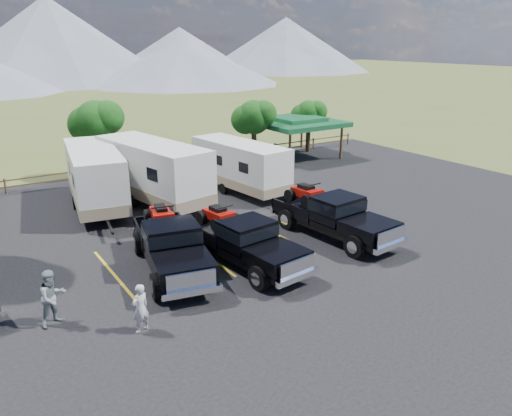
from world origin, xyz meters
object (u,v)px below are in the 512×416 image
trailer_right (240,166)px  person_a (140,308)px  person_b (53,297)px  rig_left (171,244)px  trailer_left (95,177)px  rig_center (243,240)px  trailer_center (153,172)px  pavilion (297,122)px  rig_right (332,214)px

trailer_right → person_a: (-10.74, -11.57, -0.77)m
trailer_right → person_b: size_ratio=4.60×
rig_left → trailer_right: 11.17m
rig_left → trailer_right: bearing=56.1°
trailer_right → person_a: 15.81m
trailer_left → trailer_right: 8.45m
person_a → person_b: person_b is taller
rig_center → trailer_center: bearing=83.8°
trailer_center → person_a: 13.36m
pavilion → trailer_left: 17.60m
rig_left → trailer_right: trailer_right is taller
rig_center → trailer_left: 11.05m
pavilion → trailer_right: (-8.79, -5.87, -1.14)m
trailer_center → person_a: (-5.41, -12.18, -1.01)m
trailer_left → person_b: 12.22m
rig_right → trailer_left: bearing=123.0°
trailer_center → trailer_right: bearing=-16.7°
trailer_left → person_b: size_ratio=5.01×
pavilion → trailer_right: size_ratio=0.70×
rig_left → trailer_left: size_ratio=0.73×
rig_left → person_a: 4.69m
trailer_left → trailer_right: trailer_left is taller
pavilion → rig_left: bearing=-140.9°
person_b → trailer_center: bearing=33.7°
trailer_center → trailer_right: trailer_center is taller
rig_center → trailer_center: 9.56m
pavilion → trailer_left: bearing=-166.3°
person_a → rig_right: bearing=177.8°
rig_left → trailer_right: (8.00, 7.77, 0.51)m
rig_center → person_a: rig_center is taller
rig_left → trailer_center: 8.82m
rig_center → person_a: 6.07m
rig_left → person_a: rig_left is taller
rig_left → trailer_left: trailer_left is taller
rig_left → rig_center: bearing=-11.1°
trailer_center → person_b: size_ratio=5.29×
rig_center → person_b: rig_center is taller
rig_center → trailer_left: size_ratio=0.69×
pavilion → rig_right: (-8.93, -14.51, -1.65)m
trailer_left → trailer_center: bearing=-10.8°
rig_center → person_b: 7.71m
trailer_left → trailer_right: bearing=-2.1°
trailer_right → person_b: 16.12m
rig_left → rig_right: size_ratio=1.02×
trailer_left → person_a: (-2.47, -13.26, -0.91)m
rig_right → trailer_right: bearing=83.9°
rig_center → person_a: size_ratio=4.01×
rig_center → trailer_right: trailer_right is taller
person_b → pavilion: bearing=15.9°
trailer_right → rig_left: bearing=-142.7°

